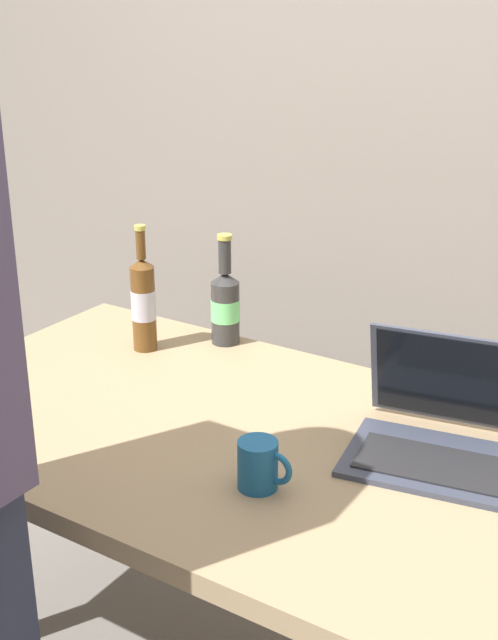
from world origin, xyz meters
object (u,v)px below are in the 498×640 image
beer_bottle_amber (143,302)px  coffee_mug (259,465)px  laptop (440,429)px  beer_bottle_brown (225,304)px

beer_bottle_amber → coffee_mug: 0.71m
laptop → beer_bottle_amber: bearing=173.6°
beer_bottle_brown → laptop: bearing=-19.6°
beer_bottle_brown → coffee_mug: bearing=-50.8°
beer_bottle_brown → beer_bottle_amber: size_ratio=0.89×
beer_bottle_brown → coffee_mug: 0.70m
coffee_mug → laptop: bearing=52.9°
laptop → coffee_mug: size_ratio=3.45×
coffee_mug → beer_bottle_amber: bearing=146.2°
beer_bottle_brown → beer_bottle_amber: (-0.15, -0.15, 0.02)m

